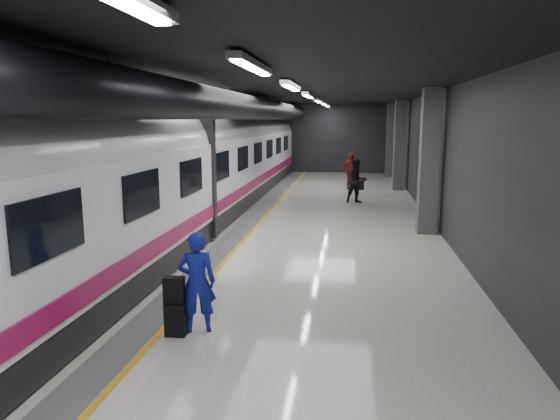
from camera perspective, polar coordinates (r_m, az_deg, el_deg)
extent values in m
plane|color=silver|center=(14.59, -0.66, -3.77)|extent=(40.00, 40.00, 0.00)
cube|color=black|center=(14.18, -0.70, 14.15)|extent=(10.00, 40.00, 0.02)
cube|color=#28282B|center=(34.08, 4.56, 8.11)|extent=(10.00, 0.02, 4.50)
cube|color=#28282B|center=(15.77, -19.01, 5.02)|extent=(0.02, 40.00, 4.50)
cube|color=#28282B|center=(14.32, 19.56, 4.51)|extent=(0.02, 40.00, 4.50)
cube|color=slate|center=(14.85, -5.83, -3.55)|extent=(0.65, 39.80, 0.01)
cube|color=yellow|center=(14.76, -4.32, -3.61)|extent=(0.10, 39.80, 0.01)
cylinder|color=black|center=(14.41, -5.92, 11.85)|extent=(0.80, 38.00, 0.80)
cube|color=silver|center=(8.18, -3.14, 16.23)|extent=(0.22, 2.60, 0.10)
cube|color=silver|center=(13.10, 1.27, 14.02)|extent=(0.22, 2.60, 0.10)
cube|color=silver|center=(18.07, 3.24, 13.00)|extent=(0.22, 2.60, 0.10)
cube|color=silver|center=(23.05, 4.35, 12.41)|extent=(0.22, 2.60, 0.10)
cube|color=silver|center=(28.04, 5.07, 12.02)|extent=(0.22, 2.60, 0.10)
cube|color=silver|center=(32.03, 5.48, 11.80)|extent=(0.22, 2.60, 0.10)
cube|color=#515154|center=(16.21, 16.64, 5.28)|extent=(0.55, 0.55, 4.50)
cube|color=#515154|center=(26.12, 13.49, 7.19)|extent=(0.55, 0.55, 4.50)
cube|color=#515154|center=(32.09, 12.54, 7.76)|extent=(0.55, 0.55, 4.50)
cube|color=black|center=(15.34, -12.76, -1.99)|extent=(2.80, 38.00, 0.60)
cube|color=white|center=(15.11, -12.97, 3.20)|extent=(2.90, 38.00, 2.20)
cylinder|color=white|center=(15.02, -13.12, 6.80)|extent=(2.80, 38.00, 2.80)
cube|color=#970D45|center=(14.76, -7.51, 0.08)|extent=(0.04, 38.00, 0.35)
cube|color=black|center=(15.08, -13.01, 4.15)|extent=(3.05, 0.25, 3.80)
cube|color=black|center=(7.31, -24.85, -1.74)|extent=(0.05, 1.60, 0.85)
cube|color=black|center=(9.92, -15.47, 1.80)|extent=(0.05, 1.60, 0.85)
cube|color=black|center=(12.70, -10.07, 3.81)|extent=(0.05, 1.60, 0.85)
cube|color=black|center=(15.56, -6.62, 5.08)|extent=(0.05, 1.60, 0.85)
cube|color=black|center=(18.47, -4.25, 5.94)|extent=(0.05, 1.60, 0.85)
cube|color=black|center=(21.40, -2.51, 6.56)|extent=(0.05, 1.60, 0.85)
cube|color=black|center=(24.35, -1.20, 7.02)|extent=(0.05, 1.60, 0.85)
cube|color=black|center=(27.31, -0.16, 7.39)|extent=(0.05, 1.60, 0.85)
cube|color=black|center=(30.27, 0.67, 7.68)|extent=(0.05, 1.60, 0.85)
imported|color=#1830B5|center=(8.56, -9.47, -8.14)|extent=(0.73, 0.58, 1.73)
cube|color=black|center=(8.66, -11.84, -12.15)|extent=(0.35, 0.23, 0.56)
cube|color=black|center=(8.51, -12.01, -8.95)|extent=(0.35, 0.21, 0.45)
imported|color=black|center=(21.65, 8.75, 3.28)|extent=(1.12, 1.01, 1.88)
imported|color=maroon|center=(25.99, 8.07, 4.44)|extent=(1.14, 0.59, 1.87)
cube|color=black|center=(25.87, 9.19, 2.83)|extent=(0.35, 0.25, 0.47)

